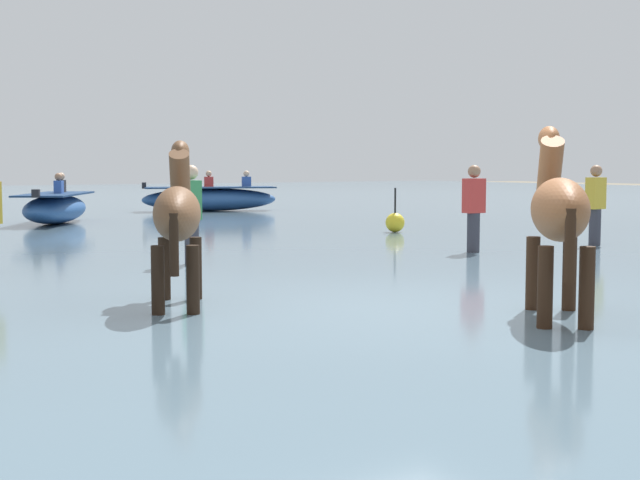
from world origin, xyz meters
TOP-DOWN VIEW (x-y plane):
  - ground_plane at (0.00, 0.00)m, footprint 120.00×120.00m
  - water_surface at (0.00, 10.00)m, footprint 90.00×90.00m
  - horse_lead_bay at (-1.77, 1.31)m, footprint 1.03×1.68m
  - horse_trailing_chestnut at (0.85, -1.13)m, footprint 1.43×1.63m
  - boat_mid_outer at (6.13, 17.57)m, footprint 4.20×2.37m
  - boat_far_offshore at (0.64, 14.32)m, footprint 2.76×3.66m
  - person_onlooker_left at (-0.18, 4.58)m, footprint 0.23×0.34m
  - person_spectator_far at (4.27, 3.82)m, footprint 0.33×0.22m
  - person_onlooker_right at (6.89, 3.66)m, footprint 0.33×0.22m
  - channel_buoy at (5.74, 7.83)m, footprint 0.39×0.39m

SIDE VIEW (x-z plane):
  - ground_plane at x=0.00m, z-range 0.00..0.00m
  - water_surface at x=0.00m, z-range 0.00..0.26m
  - channel_buoy at x=5.74m, z-range 0.01..0.92m
  - boat_far_offshore at x=0.64m, z-range 0.03..1.21m
  - boat_mid_outer at x=6.13m, z-range 0.03..1.23m
  - person_onlooker_left at x=-0.18m, z-range 0.05..1.68m
  - person_spectator_far at x=4.27m, z-range 0.05..1.68m
  - person_onlooker_right at x=6.89m, z-range 0.05..1.68m
  - horse_lead_bay at x=-1.77m, z-range 0.17..2.06m
  - horse_trailing_chestnut at x=0.85m, z-range 0.18..2.19m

